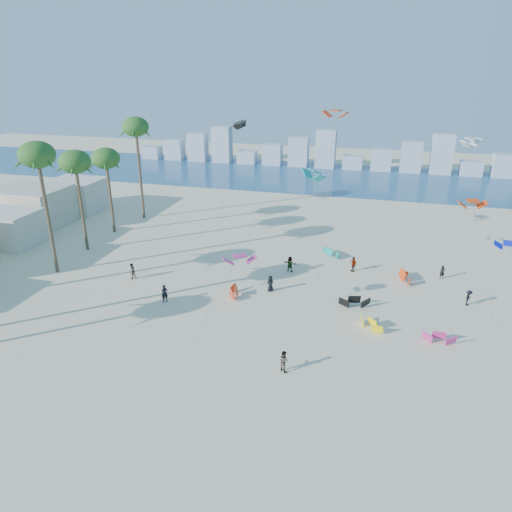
# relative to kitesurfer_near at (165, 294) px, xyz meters

# --- Properties ---
(ground) EXTENTS (220.00, 220.00, 0.00)m
(ground) POSITION_rel_kitesurfer_near_xyz_m (5.50, -12.45, -0.92)
(ground) COLOR beige
(ground) RESTS_ON ground
(ocean) EXTENTS (220.00, 220.00, 0.00)m
(ocean) POSITION_rel_kitesurfer_near_xyz_m (5.50, 59.55, -0.92)
(ocean) COLOR navy
(ocean) RESTS_ON ground
(kitesurfer_near) EXTENTS (0.80, 0.75, 1.84)m
(kitesurfer_near) POSITION_rel_kitesurfer_near_xyz_m (0.00, 0.00, 0.00)
(kitesurfer_near) COLOR black
(kitesurfer_near) RESTS_ON ground
(kitesurfer_mid) EXTENTS (1.09, 1.03, 1.77)m
(kitesurfer_mid) POSITION_rel_kitesurfer_near_xyz_m (13.88, -8.02, -0.04)
(kitesurfer_mid) COLOR gray
(kitesurfer_mid) RESTS_ON ground
(kitesurfers_far) EXTENTS (36.18, 9.90, 1.83)m
(kitesurfers_far) POSITION_rel_kitesurfer_near_xyz_m (12.48, 8.36, -0.04)
(kitesurfers_far) COLOR black
(kitesurfers_far) RESTS_ON ground
(grounded_kites) EXTENTS (21.72, 18.62, 0.99)m
(grounded_kites) POSITION_rel_kitesurfer_near_xyz_m (18.62, 5.86, -0.46)
(grounded_kites) COLOR red
(grounded_kites) RESTS_ON ground
(flying_kites) EXTENTS (38.12, 31.29, 17.37)m
(flying_kites) POSITION_rel_kitesurfer_near_xyz_m (18.56, 11.09, 11.28)
(flying_kites) COLOR #CE2D85
(flying_kites) RESTS_ON ground
(palm_row) EXTENTS (6.54, 44.80, 15.17)m
(palm_row) POSITION_rel_kitesurfer_near_xyz_m (-16.25, 3.72, 10.53)
(palm_row) COLOR brown
(palm_row) RESTS_ON ground
(distant_skyline) EXTENTS (85.00, 3.00, 8.40)m
(distant_skyline) POSITION_rel_kitesurfer_near_xyz_m (4.32, 69.55, 2.17)
(distant_skyline) COLOR #9EADBF
(distant_skyline) RESTS_ON ground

